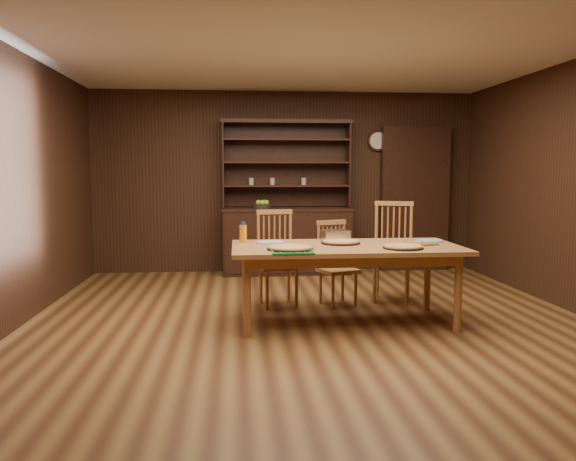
{
  "coord_description": "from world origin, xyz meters",
  "views": [
    {
      "loc": [
        -0.71,
        -5.16,
        1.45
      ],
      "look_at": [
        -0.2,
        0.4,
        0.86
      ],
      "focal_mm": 35.0,
      "sensor_mm": 36.0,
      "label": 1
    }
  ],
  "objects": [
    {
      "name": "floor",
      "position": [
        0.0,
        0.0,
        0.0
      ],
      "size": [
        6.0,
        6.0,
        0.0
      ],
      "primitive_type": "plane",
      "color": "brown",
      "rests_on": "ground"
    },
    {
      "name": "room_shell",
      "position": [
        0.0,
        0.0,
        1.58
      ],
      "size": [
        6.0,
        6.0,
        6.0
      ],
      "color": "silver",
      "rests_on": "floor"
    },
    {
      "name": "china_hutch",
      "position": [
        -0.0,
        2.75,
        0.6
      ],
      "size": [
        1.84,
        0.52,
        2.17
      ],
      "color": "black",
      "rests_on": "floor"
    },
    {
      "name": "doorway",
      "position": [
        1.9,
        2.9,
        1.05
      ],
      "size": [
        1.0,
        0.18,
        2.1
      ],
      "primitive_type": "cube",
      "color": "black",
      "rests_on": "floor"
    },
    {
      "name": "wall_clock",
      "position": [
        1.35,
        2.96,
        1.9
      ],
      "size": [
        0.3,
        0.05,
        0.3
      ],
      "color": "black",
      "rests_on": "room_shell"
    },
    {
      "name": "dining_table",
      "position": [
        0.33,
        0.07,
        0.68
      ],
      "size": [
        2.17,
        1.08,
        0.75
      ],
      "color": "#A8713A",
      "rests_on": "floor"
    },
    {
      "name": "chair_left",
      "position": [
        -0.28,
        0.89,
        0.55
      ],
      "size": [
        0.49,
        0.47,
        1.04
      ],
      "rotation": [
        0.0,
        0.0,
        0.17
      ],
      "color": "#B97E3F",
      "rests_on": "floor"
    },
    {
      "name": "chair_center",
      "position": [
        0.36,
        0.85,
        0.48
      ],
      "size": [
        0.48,
        0.47,
        0.92
      ],
      "rotation": [
        0.0,
        0.0,
        0.36
      ],
      "color": "#B97E3F",
      "rests_on": "floor"
    },
    {
      "name": "chair_right",
      "position": [
        1.05,
        1.0,
        0.59
      ],
      "size": [
        0.58,
        0.56,
        1.12
      ],
      "rotation": [
        0.0,
        0.0,
        -0.34
      ],
      "color": "#B97E3F",
      "rests_on": "floor"
    },
    {
      "name": "pizza_left",
      "position": [
        -0.23,
        -0.18,
        0.77
      ],
      "size": [
        0.42,
        0.42,
        0.04
      ],
      "color": "black",
      "rests_on": "dining_table"
    },
    {
      "name": "pizza_right",
      "position": [
        0.81,
        -0.2,
        0.77
      ],
      "size": [
        0.37,
        0.37,
        0.04
      ],
      "color": "black",
      "rests_on": "dining_table"
    },
    {
      "name": "pizza_center",
      "position": [
        0.3,
        0.2,
        0.77
      ],
      "size": [
        0.39,
        0.39,
        0.04
      ],
      "color": "black",
      "rests_on": "dining_table"
    },
    {
      "name": "cooling_rack",
      "position": [
        -0.23,
        -0.29,
        0.76
      ],
      "size": [
        0.47,
        0.47,
        0.02
      ],
      "primitive_type": null,
      "rotation": [
        0.0,
        0.0,
        0.4
      ],
      "color": "#0B9A3C",
      "rests_on": "dining_table"
    },
    {
      "name": "plate_left",
      "position": [
        -0.37,
        0.31,
        0.76
      ],
      "size": [
        0.28,
        0.28,
        0.02
      ],
      "color": "silver",
      "rests_on": "dining_table"
    },
    {
      "name": "plate_right",
      "position": [
        1.22,
        0.3,
        0.76
      ],
      "size": [
        0.29,
        0.29,
        0.02
      ],
      "color": "silver",
      "rests_on": "dining_table"
    },
    {
      "name": "foil_dish",
      "position": [
        0.29,
        0.45,
        0.8
      ],
      "size": [
        0.3,
        0.24,
        0.11
      ],
      "primitive_type": "cube",
      "rotation": [
        0.0,
        0.0,
        0.18
      ],
      "color": "white",
      "rests_on": "dining_table"
    },
    {
      "name": "juice_bottle",
      "position": [
        -0.65,
        0.41,
        0.84
      ],
      "size": [
        0.07,
        0.07,
        0.2
      ],
      "color": "orange",
      "rests_on": "dining_table"
    },
    {
      "name": "pot_holder_a",
      "position": [
        1.1,
        0.06,
        0.76
      ],
      "size": [
        0.23,
        0.23,
        0.01
      ],
      "primitive_type": "cube",
      "rotation": [
        0.0,
        0.0,
        0.33
      ],
      "color": "#A2121B",
      "rests_on": "dining_table"
    },
    {
      "name": "pot_holder_b",
      "position": [
        0.95,
        0.05,
        0.76
      ],
      "size": [
        0.3,
        0.3,
        0.02
      ],
      "primitive_type": "cube",
      "rotation": [
        0.0,
        0.0,
        -0.75
      ],
      "color": "#A2121B",
      "rests_on": "dining_table"
    },
    {
      "name": "fruit_bowl",
      "position": [
        -0.35,
        2.69,
        0.98
      ],
      "size": [
        0.28,
        0.28,
        0.12
      ],
      "color": "black",
      "rests_on": "china_hutch"
    }
  ]
}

